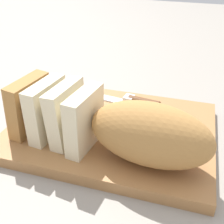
# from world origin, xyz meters

# --- Properties ---
(ground_plane) EXTENTS (3.00, 3.00, 0.00)m
(ground_plane) POSITION_xyz_m (0.00, 0.00, 0.00)
(ground_plane) COLOR gray
(cutting_board) EXTENTS (0.39, 0.31, 0.02)m
(cutting_board) POSITION_xyz_m (0.00, 0.00, 0.01)
(cutting_board) COLOR #9E6B3D
(cutting_board) RESTS_ON ground_plane
(bread_loaf) EXTENTS (0.35, 0.12, 0.10)m
(bread_loaf) POSITION_xyz_m (-0.03, 0.07, 0.07)
(bread_loaf) COLOR #A8753D
(bread_loaf) RESTS_ON cutting_board
(bread_knife) EXTENTS (0.30, 0.05, 0.02)m
(bread_knife) POSITION_xyz_m (0.01, -0.09, 0.03)
(bread_knife) COLOR silver
(bread_knife) RESTS_ON cutting_board
(crumb_near_knife) EXTENTS (0.01, 0.01, 0.01)m
(crumb_near_knife) POSITION_xyz_m (-0.02, -0.03, 0.02)
(crumb_near_knife) COLOR tan
(crumb_near_knife) RESTS_ON cutting_board
(crumb_near_loaf) EXTENTS (0.00, 0.00, 0.00)m
(crumb_near_loaf) POSITION_xyz_m (-0.06, -0.01, 0.02)
(crumb_near_loaf) COLOR tan
(crumb_near_loaf) RESTS_ON cutting_board
(crumb_stray_left) EXTENTS (0.01, 0.01, 0.01)m
(crumb_stray_left) POSITION_xyz_m (-0.02, 0.04, 0.03)
(crumb_stray_left) COLOR tan
(crumb_stray_left) RESTS_ON cutting_board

